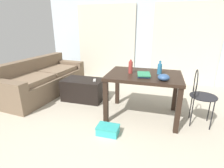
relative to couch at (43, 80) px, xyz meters
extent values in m
plane|color=#B2A893|center=(2.06, -0.48, -0.30)|extent=(8.27, 8.27, 0.00)
cube|color=silver|center=(2.06, 1.65, 0.91)|extent=(5.42, 0.10, 2.42)
cube|color=beige|center=(1.02, 1.56, 0.71)|extent=(1.63, 0.03, 2.02)
cube|color=beige|center=(3.10, 1.56, 0.71)|extent=(1.63, 0.03, 2.02)
cube|color=brown|center=(0.04, 0.00, -0.10)|extent=(1.05, 2.15, 0.40)
cube|color=brown|center=(-0.29, 0.03, 0.29)|extent=(0.38, 2.09, 0.37)
cube|color=brown|center=(0.13, 0.93, 0.19)|extent=(0.88, 0.28, 0.17)
cube|color=brown|center=(-0.04, -0.94, 0.19)|extent=(0.88, 0.28, 0.17)
cube|color=#7D664F|center=(0.13, 0.41, 0.15)|extent=(0.70, 0.85, 0.10)
cube|color=#7D664F|center=(0.06, -0.43, 0.15)|extent=(0.70, 0.85, 0.10)
cube|color=black|center=(1.05, -0.09, -0.08)|extent=(0.82, 0.50, 0.44)
cube|color=black|center=(2.31, -0.45, 0.42)|extent=(1.17, 0.84, 0.05)
cube|color=black|center=(1.78, -0.82, 0.05)|extent=(0.07, 0.07, 0.70)
cube|color=black|center=(2.85, -0.82, 0.05)|extent=(0.07, 0.07, 0.70)
cube|color=black|center=(1.78, -0.08, 0.05)|extent=(0.07, 0.07, 0.70)
cube|color=black|center=(2.85, -0.08, 0.05)|extent=(0.07, 0.07, 0.70)
cylinder|color=black|center=(3.22, -0.46, 0.17)|extent=(0.39, 0.39, 0.02)
cylinder|color=black|center=(3.34, -0.61, -0.07)|extent=(0.02, 0.02, 0.46)
cylinder|color=black|center=(3.37, -0.34, -0.07)|extent=(0.02, 0.02, 0.46)
cylinder|color=black|center=(3.07, -0.59, -0.07)|extent=(0.02, 0.02, 0.46)
cylinder|color=black|center=(3.09, -0.32, -0.07)|extent=(0.02, 0.02, 0.46)
torus|color=black|center=(3.08, -0.45, 0.38)|extent=(0.05, 0.39, 0.39)
cylinder|color=black|center=(3.07, -0.62, 0.28)|extent=(0.02, 0.02, 0.20)
cylinder|color=black|center=(3.10, -0.29, 0.28)|extent=(0.02, 0.02, 0.20)
cylinder|color=teal|center=(2.54, -0.39, 0.53)|extent=(0.07, 0.07, 0.16)
cylinder|color=teal|center=(2.54, -0.39, 0.64)|extent=(0.03, 0.03, 0.05)
cylinder|color=#99332D|center=(2.09, -0.46, 0.55)|extent=(0.07, 0.07, 0.19)
cylinder|color=#99332D|center=(2.09, -0.46, 0.66)|extent=(0.03, 0.03, 0.03)
ellipsoid|color=#2D4C7A|center=(2.61, -0.72, 0.50)|extent=(0.17, 0.17, 0.09)
cube|color=#33519E|center=(2.31, -0.57, 0.46)|extent=(0.21, 0.28, 0.03)
cube|color=#2D7F56|center=(2.32, -0.58, 0.48)|extent=(0.23, 0.30, 0.02)
cube|color=#B7B7B2|center=(1.31, -0.10, 0.15)|extent=(0.09, 0.15, 0.02)
cube|color=#33B2AD|center=(1.90, -1.13, -0.25)|extent=(0.30, 0.21, 0.10)
cube|color=teal|center=(1.90, -1.13, -0.18)|extent=(0.31, 0.21, 0.02)
camera|label=1|loc=(2.55, -3.18, 1.20)|focal=27.82mm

